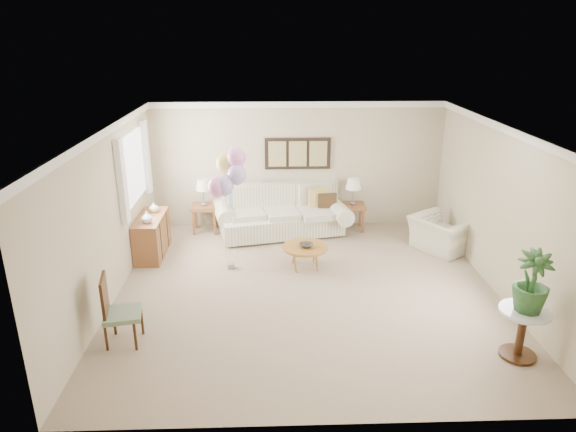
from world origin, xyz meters
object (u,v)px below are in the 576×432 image
object	(u,v)px
coffee_table	(305,248)
balloon_cluster	(228,174)
sofa	(281,215)
armchair	(441,234)
accent_chair	(117,309)

from	to	relation	value
coffee_table	balloon_cluster	distance (m)	1.86
coffee_table	balloon_cluster	xyz separation A→B (m)	(-1.29, -0.01, 1.34)
sofa	coffee_table	distance (m)	1.67
coffee_table	armchair	xyz separation A→B (m)	(2.60, 0.66, -0.04)
sofa	balloon_cluster	xyz separation A→B (m)	(-0.91, -1.63, 1.32)
balloon_cluster	coffee_table	bearing A→B (deg)	0.32
coffee_table	balloon_cluster	size ratio (longest dim) A/B	0.37
accent_chair	armchair	bearing A→B (deg)	28.88
armchair	accent_chair	bearing A→B (deg)	85.17
sofa	accent_chair	distance (m)	4.45
sofa	balloon_cluster	size ratio (longest dim) A/B	1.33
sofa	balloon_cluster	distance (m)	2.29
accent_chair	balloon_cluster	world-z (taller)	balloon_cluster
armchair	accent_chair	world-z (taller)	accent_chair
coffee_table	armchair	world-z (taller)	armchair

